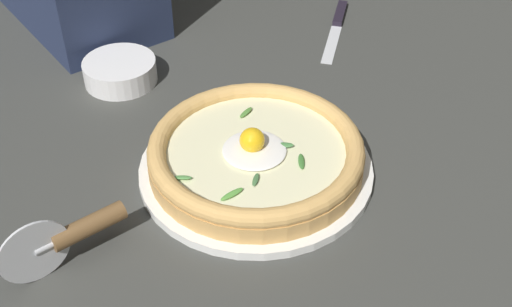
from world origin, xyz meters
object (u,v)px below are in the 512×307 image
Objects in this scene: pizza at (256,153)px; table_knife at (338,22)px; side_bowl at (120,71)px; pizza_cutter at (71,234)px.

pizza is 1.60× the size of table_knife.
pizza is 0.30m from side_bowl.
pizza_cutter is 0.64m from table_knife.
table_knife is (0.33, -0.54, -0.04)m from pizza_cutter.
pizza_cutter reaches higher than side_bowl.
side_bowl is at bearing 18.17° from pizza.
pizza is at bearing -161.83° from side_bowl.
pizza_cutter is (-0.33, 0.15, 0.02)m from side_bowl.
pizza is 0.42m from table_knife.
side_bowl is at bearing 91.12° from table_knife.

